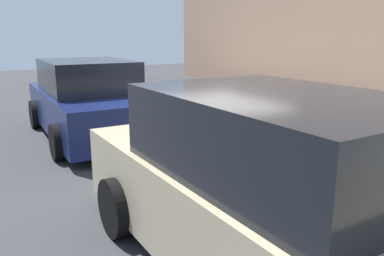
{
  "coord_description": "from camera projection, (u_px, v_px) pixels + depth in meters",
  "views": [
    {
      "loc": [
        -6.13,
        3.85,
        2.1
      ],
      "look_at": [
        -0.71,
        0.72,
        0.6
      ],
      "focal_mm": 36.33,
      "sensor_mm": 36.0,
      "label": 1
    }
  ],
  "objects": [
    {
      "name": "suitcase_maroon_3",
      "position": [
        307.0,
        139.0,
        6.2
      ],
      "size": [
        0.47,
        0.2,
        1.0
      ],
      "color": "maroon",
      "rests_on": "sidewalk_curb"
    },
    {
      "name": "suitcase_navy_6",
      "position": [
        241.0,
        119.0,
        7.47
      ],
      "size": [
        0.48,
        0.25,
        0.83
      ],
      "color": "navy",
      "rests_on": "sidewalk_curb"
    },
    {
      "name": "suitcase_silver_4",
      "position": [
        279.0,
        135.0,
        6.59
      ],
      "size": [
        0.42,
        0.2,
        0.89
      ],
      "color": "#9EA0A8",
      "rests_on": "sidewalk_curb"
    },
    {
      "name": "fire_hydrant",
      "position": [
        195.0,
        104.0,
        9.05
      ],
      "size": [
        0.39,
        0.21,
        0.77
      ],
      "color": "red",
      "rests_on": "sidewalk_curb"
    },
    {
      "name": "suitcase_black_1",
      "position": [
        359.0,
        159.0,
        5.38
      ],
      "size": [
        0.37,
        0.23,
        0.88
      ],
      "color": "black",
      "rests_on": "sidewalk_curb"
    },
    {
      "name": "sidewalk_curb",
      "position": [
        300.0,
        128.0,
        8.72
      ],
      "size": [
        18.0,
        5.0,
        0.14
      ],
      "primitive_type": "cube",
      "color": "#9E9B93",
      "rests_on": "ground_plane"
    },
    {
      "name": "suitcase_teal_2",
      "position": [
        334.0,
        149.0,
        5.79
      ],
      "size": [
        0.4,
        0.23,
        0.86
      ],
      "color": "#0F606B",
      "rests_on": "sidewalk_curb"
    },
    {
      "name": "suitcase_olive_7",
      "position": [
        228.0,
        115.0,
        7.97
      ],
      "size": [
        0.45,
        0.21,
        0.8
      ],
      "color": "#59601E",
      "rests_on": "sidewalk_curb"
    },
    {
      "name": "suitcase_black_8",
      "position": [
        214.0,
        114.0,
        8.47
      ],
      "size": [
        0.51,
        0.24,
        0.82
      ],
      "color": "black",
      "rests_on": "sidewalk_curb"
    },
    {
      "name": "bollard_post",
      "position": [
        177.0,
        100.0,
        9.51
      ],
      "size": [
        0.12,
        0.12,
        0.83
      ],
      "primitive_type": "cylinder",
      "color": "brown",
      "rests_on": "sidewalk_curb"
    },
    {
      "name": "parked_car_beige_0",
      "position": [
        276.0,
        197.0,
        3.27
      ],
      "size": [
        4.66,
        2.07,
        1.66
      ],
      "color": "tan",
      "rests_on": "ground_plane"
    },
    {
      "name": "suitcase_red_5",
      "position": [
        259.0,
        126.0,
        7.01
      ],
      "size": [
        0.45,
        0.21,
        0.98
      ],
      "color": "red",
      "rests_on": "sidewalk_curb"
    },
    {
      "name": "parked_car_navy_1",
      "position": [
        88.0,
        101.0,
        8.13
      ],
      "size": [
        4.42,
        2.07,
        1.6
      ],
      "color": "#141E4C",
      "rests_on": "ground_plane"
    },
    {
      "name": "ground_plane",
      "position": [
        206.0,
        146.0,
        7.52
      ],
      "size": [
        40.0,
        40.0,
        0.0
      ],
      "primitive_type": "plane",
      "color": "#333335"
    }
  ]
}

